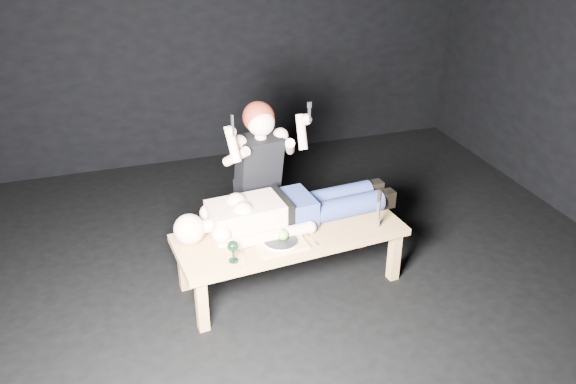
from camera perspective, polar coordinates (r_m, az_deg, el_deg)
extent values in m
plane|color=black|center=(4.58, 2.66, -8.34)|extent=(5.00, 5.00, 0.00)
plane|color=black|center=(6.22, -5.39, 16.52)|extent=(5.00, 0.00, 5.00)
cube|color=tan|center=(4.41, 0.20, -6.34)|extent=(1.70, 0.76, 0.45)
cube|color=tan|center=(4.13, -0.71, -5.01)|extent=(0.36, 0.27, 0.02)
cylinder|color=white|center=(4.12, -0.71, -4.79)|extent=(0.25, 0.25, 0.02)
sphere|color=#61A81C|center=(4.11, -0.49, -4.13)|extent=(0.07, 0.07, 0.07)
cube|color=#B2B2B7|center=(4.00, -4.26, -6.47)|extent=(0.04, 0.18, 0.01)
cube|color=#B2B2B7|center=(4.20, 2.33, -4.55)|extent=(0.04, 0.18, 0.01)
cube|color=#B2B2B7|center=(4.20, 0.83, -4.54)|extent=(0.11, 0.15, 0.01)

